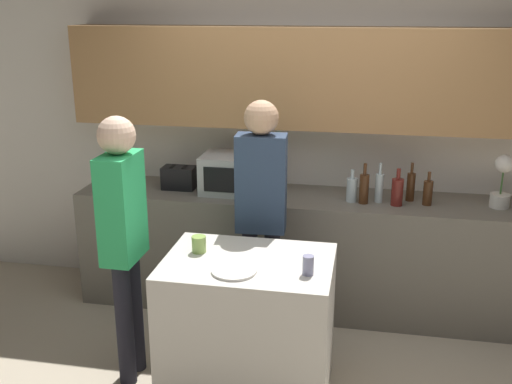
{
  "coord_description": "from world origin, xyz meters",
  "views": [
    {
      "loc": [
        0.44,
        -3.0,
        2.37
      ],
      "look_at": [
        -0.22,
        0.46,
        1.25
      ],
      "focal_mm": 42.0,
      "sensor_mm": 36.0,
      "label": 1
    }
  ],
  "objects": [
    {
      "name": "microwave",
      "position": [
        -0.57,
        1.4,
        1.09
      ],
      "size": [
        0.52,
        0.39,
        0.3
      ],
      "color": "#B7BABC",
      "rests_on": "back_counter"
    },
    {
      "name": "bottle_3",
      "position": [
        0.67,
        1.31,
        1.04
      ],
      "size": [
        0.09,
        0.09,
        0.28
      ],
      "color": "maroon",
      "rests_on": "back_counter"
    },
    {
      "name": "plate_on_island",
      "position": [
        -0.27,
        0.03,
        0.91
      ],
      "size": [
        0.26,
        0.26,
        0.01
      ],
      "color": "white",
      "rests_on": "kitchen_island"
    },
    {
      "name": "bottle_1",
      "position": [
        0.43,
        1.31,
        1.05
      ],
      "size": [
        0.07,
        0.07,
        0.31
      ],
      "color": "#472814",
      "rests_on": "back_counter"
    },
    {
      "name": "bottle_0",
      "position": [
        0.34,
        1.33,
        1.03
      ],
      "size": [
        0.08,
        0.08,
        0.25
      ],
      "color": "silver",
      "rests_on": "back_counter"
    },
    {
      "name": "kitchen_island",
      "position": [
        -0.22,
        0.21,
        0.45
      ],
      "size": [
        1.01,
        0.73,
        0.9
      ],
      "color": "beige",
      "rests_on": "ground_plane"
    },
    {
      "name": "toaster",
      "position": [
        -1.03,
        1.4,
        1.03
      ],
      "size": [
        0.26,
        0.16,
        0.18
      ],
      "color": "black",
      "rests_on": "back_counter"
    },
    {
      "name": "cup_1",
      "position": [
        -0.55,
        0.27,
        0.95
      ],
      "size": [
        0.09,
        0.09,
        0.1
      ],
      "color": "#8EB455",
      "rests_on": "kitchen_island"
    },
    {
      "name": "bottle_4",
      "position": [
        0.77,
        1.44,
        1.05
      ],
      "size": [
        0.06,
        0.06,
        0.3
      ],
      "color": "#472814",
      "rests_on": "back_counter"
    },
    {
      "name": "person_center",
      "position": [
        -0.26,
        0.83,
        1.06
      ],
      "size": [
        0.35,
        0.23,
        1.76
      ],
      "rotation": [
        0.0,
        0.0,
        -3.08
      ],
      "color": "black",
      "rests_on": "ground_plane"
    },
    {
      "name": "back_counter",
      "position": [
        0.0,
        1.39,
        0.47
      ],
      "size": [
        3.6,
        0.62,
        0.94
      ],
      "color": "#6B665B",
      "rests_on": "ground_plane"
    },
    {
      "name": "bottle_2",
      "position": [
        0.54,
        1.36,
        1.05
      ],
      "size": [
        0.06,
        0.06,
        0.3
      ],
      "color": "silver",
      "rests_on": "back_counter"
    },
    {
      "name": "back_wall",
      "position": [
        0.0,
        1.66,
        1.54
      ],
      "size": [
        6.4,
        0.4,
        2.7
      ],
      "color": "silver",
      "rests_on": "ground_plane"
    },
    {
      "name": "person_left",
      "position": [
        -1.01,
        0.22,
        1.05
      ],
      "size": [
        0.23,
        0.34,
        1.74
      ],
      "rotation": [
        0.0,
        0.0,
        -1.58
      ],
      "color": "black",
      "rests_on": "ground_plane"
    },
    {
      "name": "cup_0",
      "position": [
        0.15,
        0.08,
        0.96
      ],
      "size": [
        0.06,
        0.06,
        0.11
      ],
      "color": "#8586A9",
      "rests_on": "kitchen_island"
    },
    {
      "name": "bottle_5",
      "position": [
        0.89,
        1.36,
        1.03
      ],
      "size": [
        0.07,
        0.07,
        0.25
      ],
      "color": "#472814",
      "rests_on": "back_counter"
    },
    {
      "name": "potted_plant",
      "position": [
        1.41,
        1.4,
        1.14
      ],
      "size": [
        0.14,
        0.14,
        0.4
      ],
      "color": "silver",
      "rests_on": "back_counter"
    }
  ]
}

